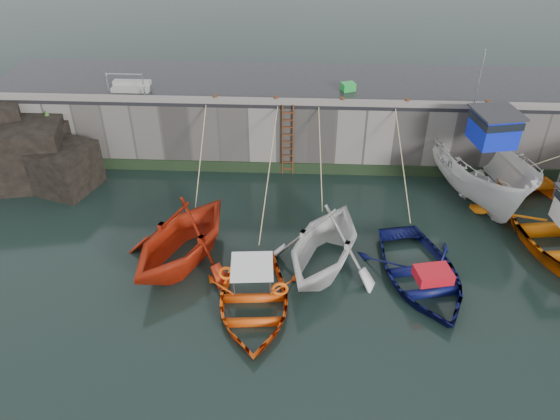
{
  "coord_description": "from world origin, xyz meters",
  "views": [
    {
      "loc": [
        -1.35,
        -10.54,
        12.24
      ],
      "look_at": [
        -2.1,
        5.38,
        1.2
      ],
      "focal_mm": 35.0,
      "sensor_mm": 36.0,
      "label": 1
    }
  ],
  "objects_px": {
    "ladder": "(288,141)",
    "bollard_b": "(276,99)",
    "boat_near_white": "(184,260)",
    "boat_near_blue": "(253,307)",
    "boat_far_white": "(477,165)",
    "bollard_d": "(407,102)",
    "boat_near_navy": "(420,279)",
    "boat_near_blacktrim": "(323,265)",
    "bollard_c": "(342,101)",
    "fish_crate": "(348,87)",
    "bollard_a": "(215,98)",
    "bollard_e": "(487,103)"
  },
  "relations": [
    {
      "from": "boat_near_blue",
      "to": "boat_near_white",
      "type": "bearing_deg",
      "value": 135.26
    },
    {
      "from": "boat_near_white",
      "to": "boat_near_navy",
      "type": "relative_size",
      "value": 1.0
    },
    {
      "from": "boat_near_blacktrim",
      "to": "bollard_c",
      "type": "distance_m",
      "value": 7.25
    },
    {
      "from": "boat_near_blacktrim",
      "to": "bollard_d",
      "type": "xyz_separation_m",
      "value": [
        3.35,
        6.41,
        3.3
      ]
    },
    {
      "from": "boat_near_blue",
      "to": "bollard_c",
      "type": "bearing_deg",
      "value": 66.09
    },
    {
      "from": "boat_near_navy",
      "to": "fish_crate",
      "type": "relative_size",
      "value": 9.04
    },
    {
      "from": "boat_near_white",
      "to": "bollard_c",
      "type": "xyz_separation_m",
      "value": [
        5.58,
        6.34,
        3.3
      ]
    },
    {
      "from": "boat_far_white",
      "to": "bollard_d",
      "type": "distance_m",
      "value": 3.8
    },
    {
      "from": "boat_near_blue",
      "to": "bollard_c",
      "type": "distance_m",
      "value": 9.62
    },
    {
      "from": "ladder",
      "to": "bollard_b",
      "type": "bearing_deg",
      "value": 146.14
    },
    {
      "from": "boat_near_white",
      "to": "bollard_c",
      "type": "distance_m",
      "value": 9.07
    },
    {
      "from": "boat_near_blacktrim",
      "to": "boat_far_white",
      "type": "bearing_deg",
      "value": 59.45
    },
    {
      "from": "boat_near_blue",
      "to": "bollard_d",
      "type": "xyz_separation_m",
      "value": [
        5.58,
        8.53,
        3.3
      ]
    },
    {
      "from": "fish_crate",
      "to": "bollard_a",
      "type": "height_order",
      "value": "fish_crate"
    },
    {
      "from": "boat_near_navy",
      "to": "boat_far_white",
      "type": "height_order",
      "value": "boat_far_white"
    },
    {
      "from": "bollard_e",
      "to": "boat_near_blue",
      "type": "bearing_deg",
      "value": -135.83
    },
    {
      "from": "boat_near_blacktrim",
      "to": "boat_near_navy",
      "type": "height_order",
      "value": "boat_near_blacktrim"
    },
    {
      "from": "boat_near_white",
      "to": "boat_near_blacktrim",
      "type": "relative_size",
      "value": 1.04
    },
    {
      "from": "boat_near_navy",
      "to": "bollard_c",
      "type": "xyz_separation_m",
      "value": [
        -2.45,
        6.98,
        3.3
      ]
    },
    {
      "from": "bollard_b",
      "to": "bollard_c",
      "type": "height_order",
      "value": "same"
    },
    {
      "from": "boat_near_navy",
      "to": "bollard_e",
      "type": "bearing_deg",
      "value": 52.5
    },
    {
      "from": "boat_far_white",
      "to": "fish_crate",
      "type": "height_order",
      "value": "boat_far_white"
    },
    {
      "from": "bollard_a",
      "to": "bollard_c",
      "type": "height_order",
      "value": "same"
    },
    {
      "from": "boat_far_white",
      "to": "bollard_c",
      "type": "bearing_deg",
      "value": 154.92
    },
    {
      "from": "boat_near_blue",
      "to": "fish_crate",
      "type": "xyz_separation_m",
      "value": [
        3.29,
        9.97,
        3.33
      ]
    },
    {
      "from": "boat_near_white",
      "to": "boat_near_blacktrim",
      "type": "bearing_deg",
      "value": 23.03
    },
    {
      "from": "ladder",
      "to": "bollard_b",
      "type": "height_order",
      "value": "bollard_b"
    },
    {
      "from": "boat_near_blue",
      "to": "bollard_b",
      "type": "xyz_separation_m",
      "value": [
        0.28,
        8.53,
        3.3
      ]
    },
    {
      "from": "boat_far_white",
      "to": "bollard_c",
      "type": "relative_size",
      "value": 28.02
    },
    {
      "from": "ladder",
      "to": "boat_near_blacktrim",
      "type": "bearing_deg",
      "value": -76.56
    },
    {
      "from": "ladder",
      "to": "fish_crate",
      "type": "relative_size",
      "value": 5.8
    },
    {
      "from": "bollard_c",
      "to": "ladder",
      "type": "bearing_deg",
      "value": -171.33
    },
    {
      "from": "bollard_c",
      "to": "bollard_b",
      "type": "bearing_deg",
      "value": 180.0
    },
    {
      "from": "boat_near_blue",
      "to": "bollard_a",
      "type": "height_order",
      "value": "bollard_a"
    },
    {
      "from": "boat_near_navy",
      "to": "bollard_d",
      "type": "height_order",
      "value": "bollard_d"
    },
    {
      "from": "bollard_a",
      "to": "boat_near_navy",
      "type": "bearing_deg",
      "value": -42.36
    },
    {
      "from": "boat_near_blue",
      "to": "bollard_d",
      "type": "height_order",
      "value": "bollard_d"
    },
    {
      "from": "boat_near_blue",
      "to": "boat_far_white",
      "type": "relative_size",
      "value": 0.59
    },
    {
      "from": "boat_far_white",
      "to": "bollard_b",
      "type": "xyz_separation_m",
      "value": [
        -8.18,
        1.31,
        2.1
      ]
    },
    {
      "from": "ladder",
      "to": "bollard_c",
      "type": "bearing_deg",
      "value": 8.67
    },
    {
      "from": "boat_far_white",
      "to": "bollard_d",
      "type": "bearing_deg",
      "value": 143.88
    },
    {
      "from": "boat_near_blacktrim",
      "to": "bollard_b",
      "type": "xyz_separation_m",
      "value": [
        -1.95,
        6.41,
        3.3
      ]
    },
    {
      "from": "bollard_a",
      "to": "bollard_b",
      "type": "height_order",
      "value": "same"
    },
    {
      "from": "boat_near_blacktrim",
      "to": "fish_crate",
      "type": "height_order",
      "value": "fish_crate"
    },
    {
      "from": "bollard_b",
      "to": "bollard_c",
      "type": "relative_size",
      "value": 1.0
    },
    {
      "from": "boat_near_white",
      "to": "boat_near_blue",
      "type": "xyz_separation_m",
      "value": [
        2.6,
        -2.19,
        0.0
      ]
    },
    {
      "from": "ladder",
      "to": "bollard_e",
      "type": "distance_m",
      "value": 8.19
    },
    {
      "from": "boat_near_blue",
      "to": "bollard_e",
      "type": "height_order",
      "value": "bollard_e"
    },
    {
      "from": "ladder",
      "to": "boat_far_white",
      "type": "xyz_separation_m",
      "value": [
        7.68,
        -0.98,
        -0.39
      ]
    },
    {
      "from": "boat_near_navy",
      "to": "bollard_c",
      "type": "height_order",
      "value": "bollard_c"
    }
  ]
}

